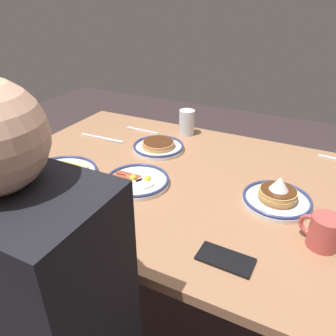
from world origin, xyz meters
name	(u,v)px	position (x,y,z in m)	size (l,w,h in m)	color
ground_plane	(171,306)	(0.00, 0.00, 0.00)	(6.00, 6.00, 0.00)	#36292B
dining_table	(172,192)	(0.00, 0.00, 0.66)	(1.37, 0.96, 0.73)	#9B6C4C
plate_near_main	(158,146)	(0.15, -0.17, 0.75)	(0.22, 0.22, 0.04)	white
plate_center_pancakes	(59,174)	(0.36, 0.20, 0.75)	(0.27, 0.27, 0.05)	white
plate_far_companion	(277,197)	(-0.38, 0.02, 0.76)	(0.22, 0.22, 0.10)	silver
plate_far_side	(137,181)	(0.08, 0.12, 0.75)	(0.23, 0.23, 0.04)	white
coffee_mug	(324,231)	(-0.53, 0.17, 0.78)	(0.11, 0.08, 0.09)	#BF4C47
drinking_glass	(187,124)	(0.11, -0.38, 0.79)	(0.07, 0.07, 0.12)	silver
cell_phone	(225,259)	(-0.31, 0.34, 0.74)	(0.14, 0.07, 0.01)	black
fork_far	(142,130)	(0.32, -0.32, 0.74)	(0.18, 0.02, 0.01)	silver
butter_knife	(102,138)	(0.44, -0.16, 0.74)	(0.23, 0.03, 0.01)	silver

